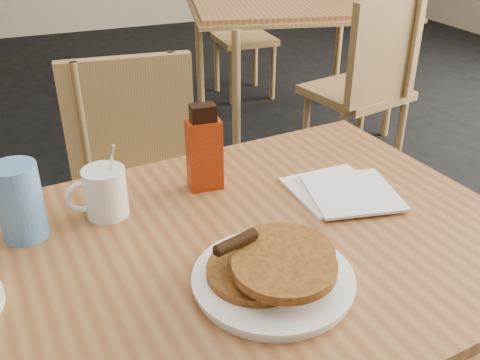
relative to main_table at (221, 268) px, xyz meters
name	(u,v)px	position (x,y,z in m)	size (l,w,h in m)	color
main_table	(221,268)	(0.00, 0.00, 0.00)	(1.22, 0.89, 0.75)	#996336
neighbor_table	(296,11)	(1.18, 1.96, 0.00)	(1.30, 1.02, 0.75)	#996336
chair_main_far	(141,178)	(0.01, 0.73, -0.18)	(0.43, 0.43, 0.88)	#A3814C
chair_neighbor_far	(240,23)	(1.15, 2.72, -0.22)	(0.38, 0.39, 0.82)	#A3814C
chair_neighbor_near	(369,77)	(1.19, 1.25, -0.16)	(0.49, 0.49, 0.91)	#A3814C
pancake_plate	(274,272)	(0.04, -0.12, 0.07)	(0.26, 0.26, 0.08)	white
coffee_mug	(104,192)	(-0.17, 0.19, 0.09)	(0.12, 0.08, 0.15)	white
syrup_bottle	(204,150)	(0.05, 0.22, 0.13)	(0.07, 0.05, 0.18)	maroon
napkin_stack	(343,191)	(0.30, 0.08, 0.05)	(0.21, 0.22, 0.01)	white
blue_tumbler	(20,202)	(-0.31, 0.17, 0.12)	(0.08, 0.08, 0.14)	#588FCE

